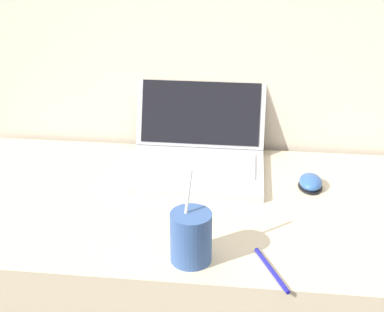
{
  "coord_description": "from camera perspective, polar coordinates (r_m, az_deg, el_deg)",
  "views": [
    {
      "loc": [
        0.07,
        -0.82,
        1.38
      ],
      "look_at": [
        -0.07,
        0.41,
        0.8
      ],
      "focal_mm": 50.0,
      "sensor_mm": 36.0,
      "label": 1
    }
  ],
  "objects": [
    {
      "name": "pen",
      "position": [
        1.09,
        8.47,
        -11.92
      ],
      "size": [
        0.07,
        0.13,
        0.01
      ],
      "color": "#191999",
      "rests_on": "desk"
    },
    {
      "name": "computer_mouse",
      "position": [
        1.4,
        12.53,
        -2.78
      ],
      "size": [
        0.06,
        0.09,
        0.03
      ],
      "color": "black",
      "rests_on": "desk"
    },
    {
      "name": "drink_cup",
      "position": [
        1.08,
        -0.11,
        -8.54
      ],
      "size": [
        0.08,
        0.08,
        0.19
      ],
      "color": "#33518C",
      "rests_on": "desk"
    },
    {
      "name": "laptop",
      "position": [
        1.47,
        0.43,
        0.41
      ],
      "size": [
        0.37,
        0.35,
        0.21
      ],
      "color": "#ADADB2",
      "rests_on": "desk"
    }
  ]
}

